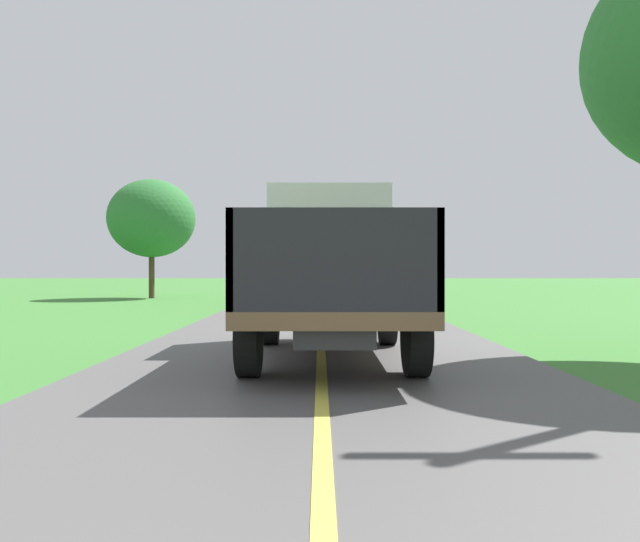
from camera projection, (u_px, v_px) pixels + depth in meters
banana_truck_near at (330, 267)px, 10.32m from camera, size 2.38×5.82×2.80m
banana_truck_far at (326, 268)px, 22.98m from camera, size 2.38×5.81×2.80m
roadside_tree_near_left at (152, 219)px, 30.81m from camera, size 4.27×4.27×5.85m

